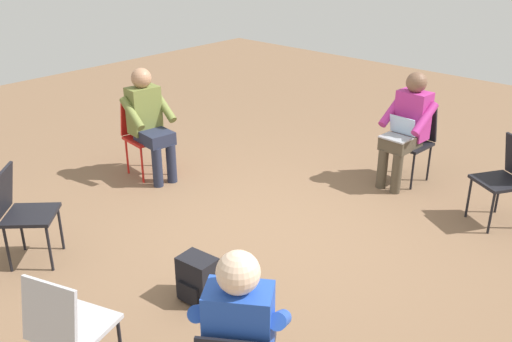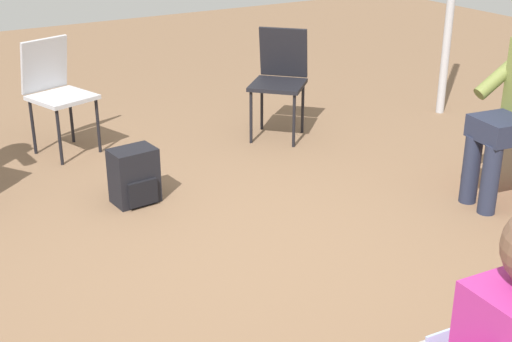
{
  "view_description": "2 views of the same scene",
  "coord_description": "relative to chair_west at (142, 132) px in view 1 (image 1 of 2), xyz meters",
  "views": [
    {
      "loc": [
        3.02,
        -3.39,
        2.68
      ],
      "look_at": [
        0.17,
        -0.26,
        0.82
      ],
      "focal_mm": 40.0,
      "sensor_mm": 36.0,
      "label": 1
    },
    {
      "loc": [
        1.69,
        2.99,
        1.94
      ],
      "look_at": [
        -0.05,
        0.05,
        0.52
      ],
      "focal_mm": 50.0,
      "sensor_mm": 36.0,
      "label": 2
    }
  ],
  "objects": [
    {
      "name": "chair_northeast",
      "position": [
        3.5,
        1.56,
        0.0
      ],
      "size": [
        0.56,
        0.58,
        0.85
      ],
      "rotation": [
        0.0,
        0.0,
        2.6
      ],
      "color": "black",
      "rests_on": "ground"
    },
    {
      "name": "chair_southwest",
      "position": [
        0.78,
        -1.84,
        0.0
      ],
      "size": [
        0.58,
        0.58,
        0.85
      ],
      "rotation": [
        0.0,
        0.0,
        -0.79
      ],
      "color": "black",
      "rests_on": "ground"
    },
    {
      "name": "chair_north",
      "position": [
        2.36,
        1.9,
        0.0
      ],
      "size": [
        0.42,
        0.46,
        0.85
      ],
      "rotation": [
        0.0,
        0.0,
        3.09
      ],
      "color": "black",
      "rests_on": "ground"
    },
    {
      "name": "chair_south",
      "position": [
        2.39,
        -2.38,
        0.0
      ],
      "size": [
        0.51,
        0.54,
        0.85
      ],
      "rotation": [
        0.0,
        0.0,
        0.32
      ],
      "color": "#B7B7BC",
      "rests_on": "ground"
    },
    {
      "name": "person_in_blue",
      "position": [
        3.37,
        -1.91,
        0.2
      ],
      "size": [
        0.63,
        0.63,
        1.24
      ],
      "rotation": [
        0.0,
        0.0,
        0.59
      ],
      "color": "#23283D",
      "rests_on": "ground"
    },
    {
      "name": "ground_plane",
      "position": [
        2.02,
        -0.24,
        -0.5
      ],
      "size": [
        14.0,
        14.0,
        0.0
      ],
      "primitive_type": "plane",
      "color": "brown"
    },
    {
      "name": "chair_west",
      "position": [
        0.0,
        0.0,
        0.0
      ],
      "size": [
        0.48,
        0.45,
        0.85
      ],
      "rotation": [
        0.0,
        0.0,
        -1.7
      ],
      "color": "red",
      "rests_on": "ground"
    },
    {
      "name": "person_with_laptop",
      "position": [
        2.35,
        1.73,
        0.2
      ],
      "size": [
        0.51,
        0.54,
        1.24
      ],
      "rotation": [
        0.0,
        0.0,
        3.09
      ],
      "color": "#4C4233",
      "rests_on": "ground"
    },
    {
      "name": "backpack_near_laptop_user",
      "position": [
        2.26,
        -1.23,
        -0.34
      ],
      "size": [
        0.3,
        0.27,
        0.36
      ],
      "rotation": [
        0.0,
        0.0,
        0.09
      ],
      "color": "black",
      "rests_on": "ground"
    },
    {
      "name": "person_in_olive",
      "position": [
        0.17,
        -0.02,
        0.2
      ],
      "size": [
        0.55,
        0.54,
        1.24
      ],
      "rotation": [
        0.0,
        0.0,
        -1.7
      ],
      "color": "#23283D",
      "rests_on": "ground"
    }
  ]
}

